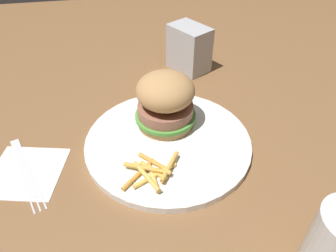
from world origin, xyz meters
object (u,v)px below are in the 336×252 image
(fork, at_px, (26,171))
(napkin_dispenser, at_px, (189,48))
(sandwich, at_px, (165,100))
(napkin, at_px, (26,172))
(fries_pile, at_px, (151,171))
(plate, at_px, (168,142))

(fork, relative_size, napkin_dispenser, 1.64)
(sandwich, xyz_separation_m, napkin, (-0.23, -0.07, -0.06))
(sandwich, relative_size, napkin_dispenser, 1.06)
(fries_pile, bearing_deg, fork, 165.68)
(plate, bearing_deg, fork, -174.28)
(napkin, bearing_deg, plate, 5.34)
(fries_pile, bearing_deg, napkin, 165.31)
(napkin, height_order, fork, fork)
(napkin_dispenser, bearing_deg, napkin, -80.52)
(fork, bearing_deg, plate, 5.72)
(sandwich, xyz_separation_m, napkin_dispenser, (0.09, 0.20, -0.01))
(sandwich, height_order, napkin_dispenser, sandwich)
(plate, height_order, fork, plate)
(sandwich, bearing_deg, fries_pile, -110.06)
(fries_pile, relative_size, napkin_dispenser, 0.89)
(fries_pile, xyz_separation_m, napkin, (-0.19, 0.05, -0.02))
(plate, relative_size, sandwich, 2.62)
(plate, height_order, sandwich, sandwich)
(fork, distance_m, napkin_dispenser, 0.43)
(napkin_dispenser, bearing_deg, fries_pile, -52.85)
(fries_pile, bearing_deg, sandwich, 69.94)
(sandwich, relative_size, fries_pile, 1.18)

